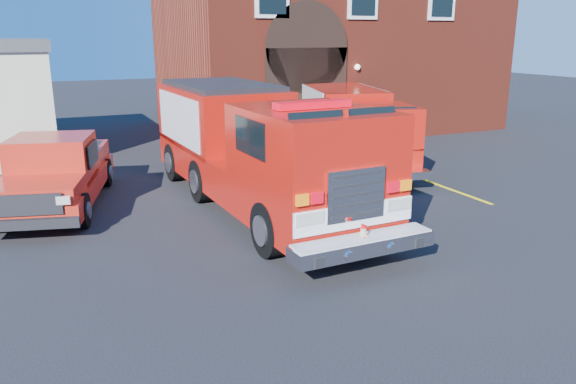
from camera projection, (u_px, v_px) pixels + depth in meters
name	position (u px, v px, depth m)	size (l,w,h in m)	color
ground	(267.00, 233.00, 13.21)	(100.00, 100.00, 0.00)	black
parking_stripe_near	(455.00, 191.00, 16.70)	(0.12, 3.00, 0.01)	yellow
parking_stripe_mid	(396.00, 170.00, 19.32)	(0.12, 3.00, 0.01)	yellow
parking_stripe_far	(352.00, 154.00, 21.95)	(0.12, 3.00, 0.01)	yellow
fire_station	(325.00, 40.00, 27.91)	(15.20, 10.20, 8.45)	maroon
fire_engine	(255.00, 147.00, 14.84)	(3.21, 10.34, 3.16)	black
pickup_truck	(57.00, 173.00, 15.02)	(3.62, 6.34, 1.96)	black
secondary_truck	(351.00, 124.00, 20.04)	(4.46, 8.33, 2.59)	black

